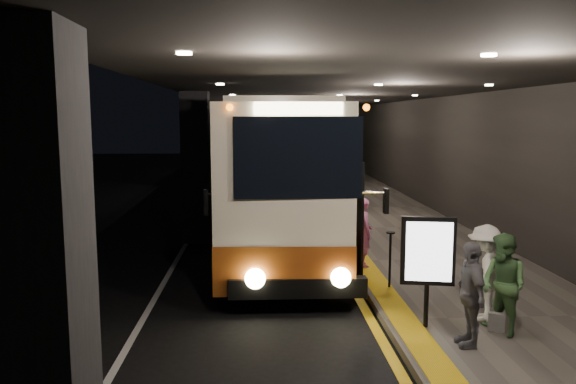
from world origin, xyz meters
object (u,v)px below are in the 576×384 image
object	(u,v)px
passenger_waiting_white	(485,273)
passenger_waiting_green	(504,285)
passenger_boarding	(364,232)
stanchion_post	(390,260)
coach_third	(268,140)
passenger_waiting_grey	(470,294)
coach_second	(274,156)
info_sign	(428,253)
coach_main	(283,179)
bag_polka	(496,322)

from	to	relation	value
passenger_waiting_white	passenger_waiting_green	bearing A→B (deg)	32.78
passenger_boarding	stanchion_post	bearing A→B (deg)	-179.45
coach_third	passenger_waiting_grey	bearing A→B (deg)	-83.69
coach_second	info_sign	size ratio (longest dim) A/B	6.08
stanchion_post	coach_second	bearing A→B (deg)	96.59
coach_third	passenger_waiting_grey	distance (m)	37.23
passenger_boarding	passenger_waiting_green	bearing A→B (deg)	-168.15
coach_third	passenger_waiting_white	bearing A→B (deg)	-82.51
passenger_waiting_green	stanchion_post	world-z (taller)	passenger_waiting_green
coach_main	bag_polka	world-z (taller)	coach_main
passenger_waiting_white	bag_polka	world-z (taller)	passenger_waiting_white
passenger_waiting_white	info_sign	size ratio (longest dim) A/B	0.89
coach_main	passenger_waiting_grey	distance (m)	8.34
passenger_waiting_green	stanchion_post	xyz separation A→B (m)	(-1.25, 2.58, -0.25)
passenger_waiting_white	stanchion_post	size ratio (longest dim) A/B	1.44
coach_second	coach_third	size ratio (longest dim) A/B	0.93
info_sign	passenger_boarding	bearing A→B (deg)	104.65
passenger_boarding	stanchion_post	distance (m)	1.75
passenger_boarding	bag_polka	xyz separation A→B (m)	(1.44, -4.20, -0.66)
coach_main	passenger_waiting_green	xyz separation A→B (m)	(3.25, -7.47, -0.91)
passenger_boarding	bag_polka	distance (m)	4.48
coach_main	passenger_waiting_white	world-z (taller)	coach_main
passenger_waiting_green	info_sign	size ratio (longest dim) A/B	0.88
passenger_boarding	info_sign	bearing A→B (deg)	177.73
passenger_waiting_green	coach_second	bearing A→B (deg)	169.54
bag_polka	coach_second	bearing A→B (deg)	99.28
coach_third	stanchion_post	bearing A→B (deg)	-84.25
bag_polka	coach_main	bearing A→B (deg)	113.54
coach_main	passenger_waiting_grey	bearing A→B (deg)	-69.89
bag_polka	passenger_waiting_grey	bearing A→B (deg)	-141.80
bag_polka	stanchion_post	distance (m)	2.79
coach_main	info_sign	xyz separation A→B (m)	(2.10, -7.10, -0.47)
passenger_waiting_white	bag_polka	xyz separation A→B (m)	(-0.01, -0.57, -0.68)
passenger_waiting_green	passenger_boarding	bearing A→B (deg)	179.14
coach_main	passenger_waiting_white	distance (m)	7.57
bag_polka	passenger_boarding	bearing A→B (deg)	108.91
coach_second	passenger_waiting_green	distance (m)	19.59
passenger_waiting_grey	info_sign	world-z (taller)	info_sign
passenger_boarding	info_sign	distance (m)	3.97
info_sign	coach_second	bearing A→B (deg)	105.95
coach_second	stanchion_post	world-z (taller)	coach_second
stanchion_post	coach_third	bearing A→B (deg)	93.30
coach_second	passenger_waiting_grey	distance (m)	19.91
passenger_waiting_green	bag_polka	xyz separation A→B (m)	(-0.04, 0.11, -0.67)
passenger_boarding	stanchion_post	xyz separation A→B (m)	(0.23, -1.72, -0.24)
info_sign	stanchion_post	world-z (taller)	info_sign
bag_polka	passenger_waiting_green	bearing A→B (deg)	-69.61
passenger_boarding	bag_polka	size ratio (longest dim) A/B	5.20
coach_second	bag_polka	world-z (taller)	coach_second
coach_main	coach_third	size ratio (longest dim) A/B	1.03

